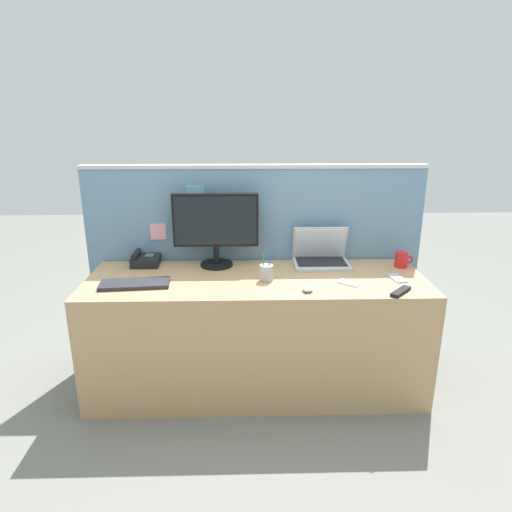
{
  "coord_description": "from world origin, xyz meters",
  "views": [
    {
      "loc": [
        -0.07,
        -2.53,
        1.68
      ],
      "look_at": [
        0.0,
        0.05,
        0.85
      ],
      "focal_mm": 31.92,
      "sensor_mm": 36.0,
      "label": 1
    }
  ],
  "objects": [
    {
      "name": "tv_remote",
      "position": [
        0.78,
        -0.26,
        0.74
      ],
      "size": [
        0.15,
        0.15,
        0.02
      ],
      "primitive_type": "cube",
      "rotation": [
        0.0,
        0.0,
        -0.75
      ],
      "color": "black",
      "rests_on": "desk"
    },
    {
      "name": "cell_phone_silver_slab",
      "position": [
        0.83,
        -0.04,
        0.73
      ],
      "size": [
        0.09,
        0.15,
        0.01
      ],
      "primitive_type": "cube",
      "rotation": [
        0.0,
        0.0,
        0.17
      ],
      "color": "#B7BAC1",
      "rests_on": "desk"
    },
    {
      "name": "computer_mouse_right_hand",
      "position": [
        0.28,
        -0.21,
        0.74
      ],
      "size": [
        0.08,
        0.11,
        0.03
      ],
      "primitive_type": "ellipsoid",
      "rotation": [
        0.0,
        0.0,
        -0.23
      ],
      "color": "#B2B5BC",
      "rests_on": "desk"
    },
    {
      "name": "cubicle_divider",
      "position": [
        -0.0,
        0.37,
        0.68
      ],
      "size": [
        2.2,
        0.08,
        1.35
      ],
      "color": "#6084A3",
      "rests_on": "ground_plane"
    },
    {
      "name": "laptop",
      "position": [
        0.42,
        0.25,
        0.78
      ],
      "size": [
        0.35,
        0.26,
        0.24
      ],
      "color": "#B2B5BC",
      "rests_on": "desk"
    },
    {
      "name": "cell_phone_white_slab",
      "position": [
        0.53,
        -0.11,
        0.73
      ],
      "size": [
        0.14,
        0.13,
        0.01
      ],
      "primitive_type": "cube",
      "rotation": [
        0.0,
        0.0,
        0.89
      ],
      "color": "silver",
      "rests_on": "desk"
    },
    {
      "name": "coffee_mug",
      "position": [
        0.93,
        0.17,
        0.77
      ],
      "size": [
        0.12,
        0.08,
        0.1
      ],
      "color": "red",
      "rests_on": "desk"
    },
    {
      "name": "ground_plane",
      "position": [
        0.0,
        0.0,
        0.0
      ],
      "size": [
        10.0,
        10.0,
        0.0
      ],
      "primitive_type": "plane",
      "color": "slate"
    },
    {
      "name": "desktop_monitor",
      "position": [
        -0.25,
        0.24,
        0.99
      ],
      "size": [
        0.54,
        0.21,
        0.46
      ],
      "color": "black",
      "rests_on": "desk"
    },
    {
      "name": "desk_phone",
      "position": [
        -0.71,
        0.25,
        0.76
      ],
      "size": [
        0.17,
        0.17,
        0.09
      ],
      "color": "black",
      "rests_on": "desk"
    },
    {
      "name": "desk",
      "position": [
        0.0,
        0.0,
        0.36
      ],
      "size": [
        2.01,
        0.67,
        0.73
      ],
      "primitive_type": "cube",
      "color": "tan",
      "rests_on": "ground_plane"
    },
    {
      "name": "keyboard_main",
      "position": [
        -0.69,
        -0.11,
        0.74
      ],
      "size": [
        0.4,
        0.19,
        0.02
      ],
      "primitive_type": "cube",
      "rotation": [
        0.0,
        0.0,
        0.09
      ],
      "color": "#232328",
      "rests_on": "desk"
    },
    {
      "name": "pen_cup",
      "position": [
        0.06,
        -0.05,
        0.77
      ],
      "size": [
        0.08,
        0.08,
        0.18
      ],
      "color": "#99999E",
      "rests_on": "desk"
    }
  ]
}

